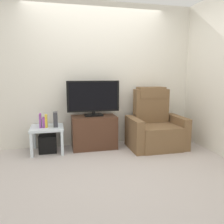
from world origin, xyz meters
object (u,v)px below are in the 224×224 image
side_table (47,131)px  game_console (56,119)px  tv_stand (94,132)px  book_leftmost (40,121)px  recliner_armchair (155,127)px  book_middle (44,122)px  book_rightmost (46,121)px  television (93,98)px  subwoofer_box (48,143)px

side_table → game_console: game_console is taller
tv_stand → side_table: 0.81m
book_leftmost → game_console: bearing=7.0°
recliner_armchair → book_middle: bearing=-174.1°
book_leftmost → book_rightmost: bearing=0.0°
television → subwoofer_box: (-0.81, -0.05, -0.77)m
recliner_armchair → game_console: 1.77m
recliner_armchair → book_rightmost: bearing=-174.2°
television → book_rightmost: 0.89m
side_table → book_middle: 0.16m
game_console → book_middle: bearing=-171.2°
book_leftmost → book_rightmost: (0.09, 0.00, -0.01)m
game_console → book_leftmost: bearing=-173.0°
subwoofer_box → television: bearing=3.5°
television → recliner_armchair: size_ratio=0.86×
side_table → game_console: 0.24m
book_middle → book_rightmost: bearing=0.0°
book_middle → subwoofer_box: bearing=22.7°
tv_stand → recliner_armchair: 1.11m
game_console → side_table: bearing=-176.1°
side_table → book_leftmost: (-0.10, -0.02, 0.18)m
side_table → book_leftmost: size_ratio=2.31×
book_leftmost → book_middle: size_ratio=1.40×
recliner_armchair → game_console: recliner_armchair is taller
tv_stand → game_console: size_ratio=3.25×
subwoofer_box → book_middle: 0.38m
tv_stand → book_rightmost: size_ratio=3.68×
television → book_rightmost: bearing=-175.1°
recliner_armchair → side_table: recliner_armchair is taller
book_leftmost → tv_stand: bearing=3.2°
book_leftmost → book_rightmost: book_leftmost is taller
recliner_armchair → side_table: size_ratio=2.00×
recliner_armchair → book_leftmost: recliner_armchair is taller
subwoofer_box → tv_stand: bearing=2.2°
subwoofer_box → side_table: bearing=-14.0°
book_rightmost → television: bearing=4.9°
subwoofer_box → game_console: (0.15, 0.01, 0.41)m
side_table → game_console: (0.14, 0.01, 0.19)m
tv_stand → side_table: (-0.81, -0.03, 0.08)m
television → subwoofer_box: bearing=-176.5°
game_console → television: bearing=3.4°
recliner_armchair → book_middle: recliner_armchair is taller
book_rightmost → subwoofer_box: bearing=71.7°
book_rightmost → game_console: 0.16m
book_leftmost → game_console: game_console is taller
television → side_table: (-0.81, -0.05, -0.54)m
recliner_armchair → side_table: (-1.89, 0.17, -0.00)m
book_middle → book_rightmost: 0.05m
recliner_armchair → subwoofer_box: recliner_armchair is taller
recliner_armchair → subwoofer_box: 1.91m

